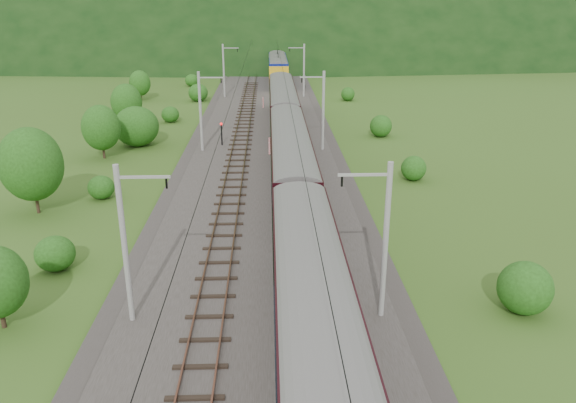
{
  "coord_description": "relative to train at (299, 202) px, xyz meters",
  "views": [
    {
      "loc": [
        0.69,
        -24.31,
        15.47
      ],
      "look_at": [
        1.88,
        10.33,
        2.6
      ],
      "focal_mm": 35.0,
      "sensor_mm": 36.0,
      "label": 1
    }
  ],
  "objects": [
    {
      "name": "ground",
      "position": [
        -2.4,
        -7.03,
        -3.77
      ],
      "size": [
        600.0,
        600.0,
        0.0
      ],
      "primitive_type": "plane",
      "color": "#38531A",
      "rests_on": "ground"
    },
    {
      "name": "railbed",
      "position": [
        -2.4,
        2.97,
        -3.62
      ],
      "size": [
        14.0,
        220.0,
        0.3
      ],
      "primitive_type": "cube",
      "color": "#38332D",
      "rests_on": "ground"
    },
    {
      "name": "track_left",
      "position": [
        -4.8,
        2.97,
        -3.4
      ],
      "size": [
        2.4,
        220.0,
        0.27
      ],
      "color": "brown",
      "rests_on": "railbed"
    },
    {
      "name": "track_right",
      "position": [
        -0.0,
        2.97,
        -3.4
      ],
      "size": [
        2.4,
        220.0,
        0.27
      ],
      "color": "brown",
      "rests_on": "railbed"
    },
    {
      "name": "catenary_left",
      "position": [
        -8.52,
        24.97,
        0.73
      ],
      "size": [
        2.54,
        192.28,
        8.0
      ],
      "color": "gray",
      "rests_on": "railbed"
    },
    {
      "name": "catenary_right",
      "position": [
        3.72,
        24.97,
        0.73
      ],
      "size": [
        2.54,
        192.28,
        8.0
      ],
      "color": "gray",
      "rests_on": "railbed"
    },
    {
      "name": "overhead_wires",
      "position": [
        -2.4,
        2.97,
        3.33
      ],
      "size": [
        4.83,
        198.0,
        0.03
      ],
      "color": "black",
      "rests_on": "ground"
    },
    {
      "name": "mountain_main",
      "position": [
        -2.4,
        252.97,
        -3.77
      ],
      "size": [
        504.0,
        360.0,
        244.0
      ],
      "primitive_type": "ellipsoid",
      "color": "black",
      "rests_on": "ground"
    },
    {
      "name": "mountain_ridge",
      "position": [
        -122.4,
        292.97,
        -3.77
      ],
      "size": [
        336.0,
        280.0,
        132.0
      ],
      "primitive_type": "ellipsoid",
      "color": "black",
      "rests_on": "ground"
    },
    {
      "name": "train",
      "position": [
        0.0,
        0.0,
        0.0
      ],
      "size": [
        3.22,
        153.98,
        5.61
      ],
      "color": "black",
      "rests_on": "ground"
    },
    {
      "name": "hazard_post_near",
      "position": [
        -2.49,
        47.74,
        -2.71
      ],
      "size": [
        0.16,
        0.16,
        1.53
      ],
      "primitive_type": "cylinder",
      "color": "red",
      "rests_on": "railbed"
    },
    {
      "name": "hazard_post_far",
      "position": [
        -1.69,
        23.26,
        -2.62
      ],
      "size": [
        0.18,
        0.18,
        1.71
      ],
      "primitive_type": "cylinder",
      "color": "red",
      "rests_on": "railbed"
    },
    {
      "name": "signal",
      "position": [
        -6.75,
        27.05,
        -2.05
      ],
      "size": [
        0.27,
        0.27,
        2.43
      ],
      "color": "black",
      "rests_on": "railbed"
    },
    {
      "name": "vegetation_right",
      "position": [
        10.01,
        -9.01,
        -2.53
      ],
      "size": [
        5.99,
        103.69,
        3.02
      ],
      "color": "#204813",
      "rests_on": "ground"
    }
  ]
}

